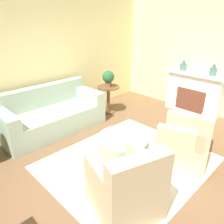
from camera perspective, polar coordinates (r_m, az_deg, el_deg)
ground_plane at (r=3.90m, az=4.24°, el=-13.12°), size 16.00×16.00×0.00m
wall_back at (r=5.33m, az=-17.76°, el=12.48°), size 9.18×0.12×2.80m
wall_right at (r=5.95m, az=25.45°, el=12.42°), size 0.12×10.12×2.80m
rug at (r=3.90m, az=4.24°, el=-13.06°), size 2.66×2.28×0.01m
couch at (r=4.98m, az=-15.51°, el=-0.88°), size 2.21×0.99×0.94m
armchair_left at (r=2.87m, az=3.86°, el=-19.33°), size 0.97×1.00×0.98m
armchair_right at (r=3.98m, az=19.32°, el=-7.25°), size 0.97×1.00×0.98m
ottoman_table at (r=3.77m, az=2.88°, el=-8.89°), size 0.86×0.86×0.48m
side_table at (r=5.62m, az=-0.96°, el=4.48°), size 0.56×0.56×0.71m
fireplace at (r=6.02m, az=20.65°, el=4.91°), size 0.44×1.49×1.05m
vase_mantel_near at (r=6.02m, az=18.12°, el=11.23°), size 0.18×0.18×0.26m
vase_mantel_far at (r=5.72m, az=24.89°, el=9.65°), size 0.17×0.17×0.27m
potted_plant_on_side_table at (r=5.49m, az=-0.99°, el=8.98°), size 0.30×0.30×0.40m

